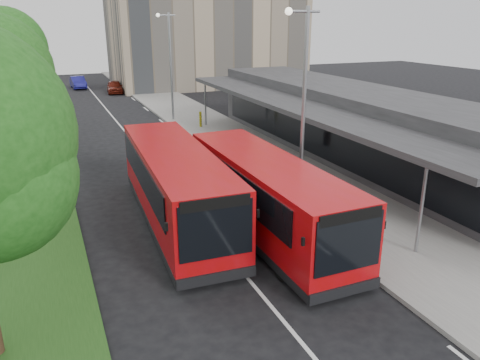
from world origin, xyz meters
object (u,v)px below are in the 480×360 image
object	(u,v)px
car_near	(115,87)
car_far	(78,82)
litter_bin	(253,146)
tree_far	(6,54)
bollard	(200,119)
bus_second	(176,186)
bus_main	(267,197)
lamp_post_far	(169,60)
lamp_post_near	(302,99)

from	to	relation	value
car_near	car_far	distance (m)	6.36
car_near	litter_bin	bearing A→B (deg)	-77.22
tree_far	car_far	bearing A→B (deg)	75.74
tree_far	litter_bin	xyz separation A→B (m)	(12.89, -10.61, -4.92)
tree_far	bollard	world-z (taller)	tree_far
litter_bin	bollard	bearing A→B (deg)	93.90
bus_second	car_near	world-z (taller)	bus_second
tree_far	bus_main	distance (m)	22.67
lamp_post_far	bus_second	bearing A→B (deg)	-104.55
bus_main	litter_bin	world-z (taller)	bus_main
lamp_post_near	bollard	world-z (taller)	lamp_post_near
bus_main	car_far	size ratio (longest dim) A/B	2.45
bollard	lamp_post_far	bearing A→B (deg)	109.13
lamp_post_far	bollard	distance (m)	5.44
lamp_post_near	car_near	bearing A→B (deg)	92.87
bus_main	car_far	bearing A→B (deg)	93.60
bollard	car_near	bearing A→B (deg)	98.53
bus_second	litter_bin	xyz separation A→B (m)	(6.72, 7.56, -0.95)
lamp_post_far	car_far	world-z (taller)	lamp_post_far
tree_far	lamp_post_far	world-z (taller)	tree_far
lamp_post_near	car_near	size ratio (longest dim) A/B	2.02
litter_bin	car_far	distance (m)	34.59
litter_bin	car_far	size ratio (longest dim) A/B	0.20
lamp_post_far	bollard	world-z (taller)	lamp_post_far
car_near	car_far	size ratio (longest dim) A/B	0.95
tree_far	bus_main	bearing A→B (deg)	-66.24
bus_main	car_far	distance (m)	43.81
bus_main	litter_bin	xyz separation A→B (m)	(3.90, 9.81, -0.90)
tree_far	car_near	bearing A→B (deg)	62.57
bollard	car_far	bearing A→B (deg)	103.97
lamp_post_near	car_far	world-z (taller)	lamp_post_near
tree_far	lamp_post_near	world-z (taller)	tree_far
lamp_post_far	car_near	bearing A→B (deg)	96.24
car_near	lamp_post_near	bearing A→B (deg)	-81.57
car_near	car_far	world-z (taller)	car_far
car_far	car_near	bearing A→B (deg)	-61.27
bus_main	car_near	size ratio (longest dim) A/B	2.57
litter_bin	car_near	xyz separation A→B (m)	(-3.61, 28.48, 0.10)
lamp_post_near	lamp_post_far	distance (m)	20.00
bollard	bus_second	bearing A→B (deg)	-111.53
car_near	lamp_post_far	bearing A→B (deg)	-78.20
lamp_post_near	bollard	distance (m)	17.04
car_far	bus_main	bearing A→B (deg)	-89.14
tree_far	bollard	distance (m)	13.47
car_near	tree_far	bearing A→B (deg)	-111.87
bollard	car_near	xyz separation A→B (m)	(-3.06, 20.41, -0.03)
bus_second	bollard	world-z (taller)	bus_second
bollard	lamp_post_near	bearing A→B (deg)	-94.18
bus_second	car_far	distance (m)	41.45
lamp_post_far	bus_second	size ratio (longest dim) A/B	0.75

